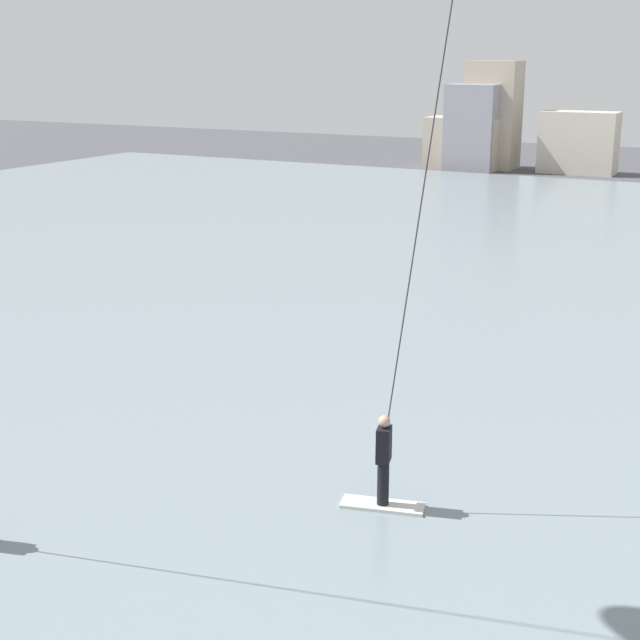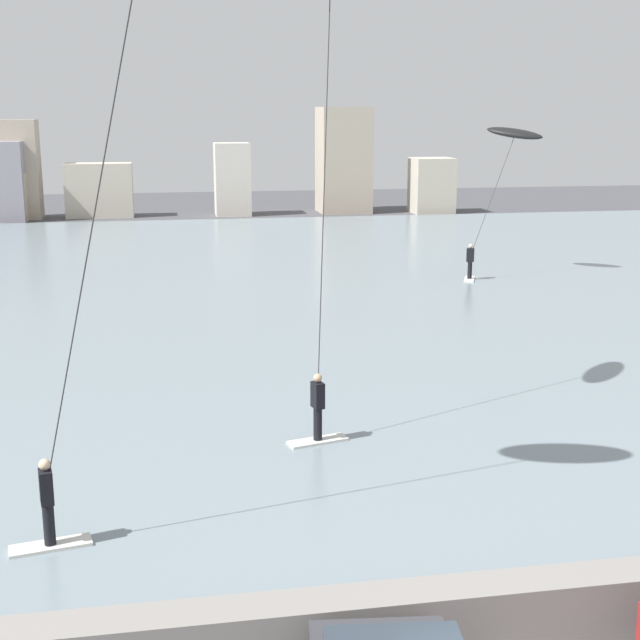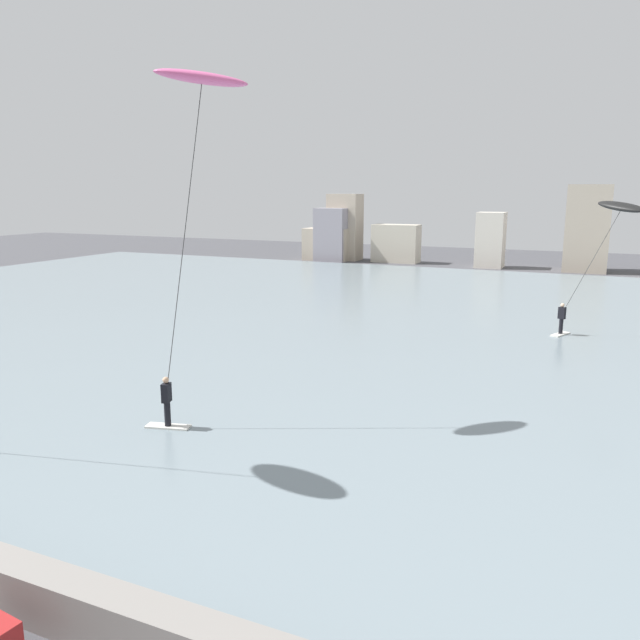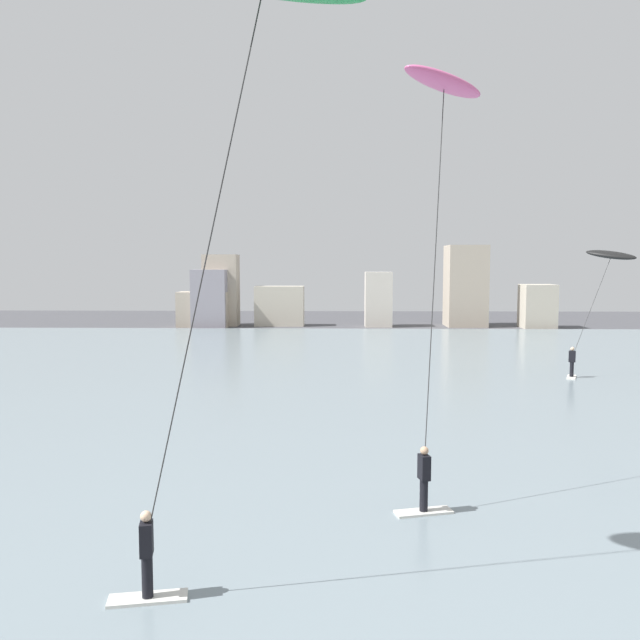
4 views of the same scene
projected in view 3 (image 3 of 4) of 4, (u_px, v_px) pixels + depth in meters
The scene contains 4 objects.
water_bay at pixel (376, 320), 36.14m from camera, with size 84.00×52.00×0.10m, color gray.
far_shore_buildings at pixel (459, 236), 62.14m from camera, with size 36.20×5.01×7.94m.
kitesurfer_pink at pixel (197, 118), 18.88m from camera, with size 2.74×3.32×10.94m.
kitesurfer_black at pixel (613, 223), 31.28m from camera, with size 4.08×2.95×6.96m.
Camera 3 is at (11.58, -3.18, 7.39)m, focal length 35.23 mm.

